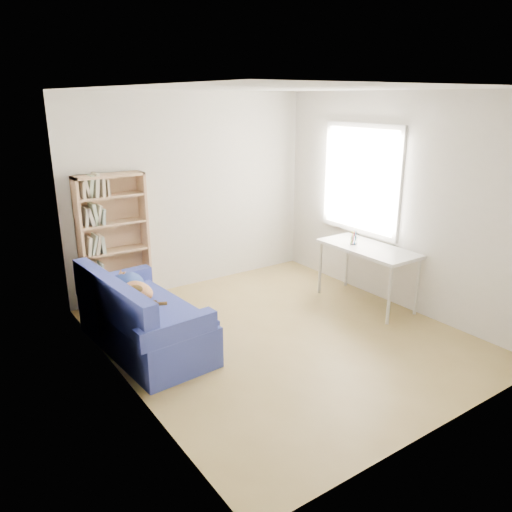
# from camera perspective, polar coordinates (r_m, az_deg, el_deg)

# --- Properties ---
(ground) EXTENTS (4.00, 4.00, 0.00)m
(ground) POSITION_cam_1_polar(r_m,az_deg,el_deg) (5.61, 2.92, -9.05)
(ground) COLOR olive
(ground) RESTS_ON ground
(room_shell) EXTENTS (3.54, 4.04, 2.62)m
(room_shell) POSITION_cam_1_polar(r_m,az_deg,el_deg) (5.17, 3.85, 7.80)
(room_shell) COLOR silver
(room_shell) RESTS_ON ground
(sofa) EXTENTS (0.93, 1.74, 0.83)m
(sofa) POSITION_cam_1_polar(r_m,az_deg,el_deg) (5.36, -13.04, -7.03)
(sofa) COLOR navy
(sofa) RESTS_ON ground
(bookshelf) EXTENTS (0.83, 0.26, 1.66)m
(bookshelf) POSITION_cam_1_polar(r_m,az_deg,el_deg) (6.36, -15.89, 1.00)
(bookshelf) COLOR tan
(bookshelf) RESTS_ON ground
(desk) EXTENTS (0.59, 1.29, 0.75)m
(desk) POSITION_cam_1_polar(r_m,az_deg,el_deg) (6.35, 12.66, 0.43)
(desk) COLOR white
(desk) RESTS_ON ground
(pen_cup) EXTENTS (0.09, 0.09, 0.17)m
(pen_cup) POSITION_cam_1_polar(r_m,az_deg,el_deg) (6.40, 11.10, 1.90)
(pen_cup) COLOR white
(pen_cup) RESTS_ON desk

